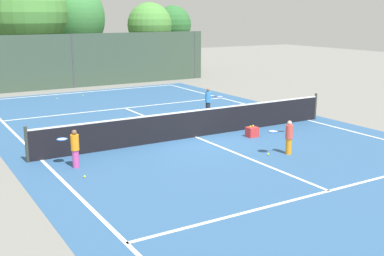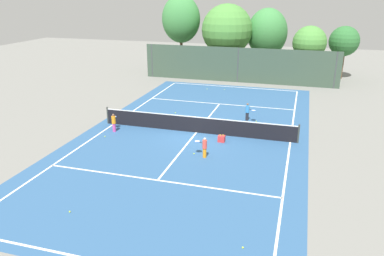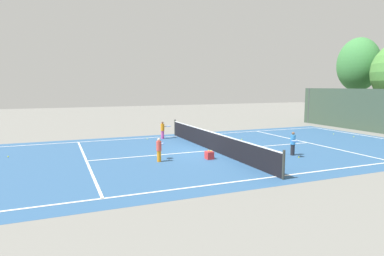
{
  "view_description": "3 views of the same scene",
  "coord_description": "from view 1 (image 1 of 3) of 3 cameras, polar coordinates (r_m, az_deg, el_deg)",
  "views": [
    {
      "loc": [
        -8.85,
        -14.41,
        4.33
      ],
      "look_at": [
        -1.14,
        -1.64,
        0.81
      ],
      "focal_mm": 45.27,
      "sensor_mm": 36.0,
      "label": 1
    },
    {
      "loc": [
        5.79,
        -20.57,
        8.02
      ],
      "look_at": [
        0.6,
        -2.99,
        1.39
      ],
      "focal_mm": 35.47,
      "sensor_mm": 36.0,
      "label": 2
    },
    {
      "loc": [
        15.51,
        -7.6,
        3.41
      ],
      "look_at": [
        0.49,
        -1.38,
        1.34
      ],
      "focal_mm": 30.95,
      "sensor_mm": 36.0,
      "label": 3
    }
  ],
  "objects": [
    {
      "name": "tennis_ball_6",
      "position": [
        19.28,
        -10.93,
        0.17
      ],
      "size": [
        0.07,
        0.07,
        0.07
      ],
      "primitive_type": "sphere",
      "color": "#CCE533",
      "rests_on": "ground_plane"
    },
    {
      "name": "court_surface",
      "position": [
        17.46,
        0.43,
        -1.07
      ],
      "size": [
        13.0,
        25.0,
        0.01
      ],
      "color": "#2D5684",
      "rests_on": "ground_plane"
    },
    {
      "name": "tennis_ball_4",
      "position": [
        15.42,
        8.97,
        -3.06
      ],
      "size": [
        0.07,
        0.07,
        0.07
      ],
      "primitive_type": "sphere",
      "color": "#CCE533",
      "rests_on": "ground_plane"
    },
    {
      "name": "player_1",
      "position": [
        14.3,
        -13.71,
        -2.27
      ],
      "size": [
        0.57,
        0.81,
        1.12
      ],
      "color": "#D14799",
      "rests_on": "ground_plane"
    },
    {
      "name": "tennis_ball_8",
      "position": [
        26.22,
        -15.61,
        3.36
      ],
      "size": [
        0.07,
        0.07,
        0.07
      ],
      "primitive_type": "sphere",
      "color": "#CCE533",
      "rests_on": "ground_plane"
    },
    {
      "name": "tree_2",
      "position": [
        35.24,
        -13.54,
        12.51
      ],
      "size": [
        4.01,
        3.94,
        6.49
      ],
      "color": "brown",
      "rests_on": "ground_plane"
    },
    {
      "name": "perimeter_fence",
      "position": [
        29.88,
        -13.87,
        7.66
      ],
      "size": [
        18.0,
        0.12,
        3.2
      ],
      "color": "#384C3D",
      "rests_on": "ground_plane"
    },
    {
      "name": "ball_crate",
      "position": [
        17.58,
        7.08,
        -0.46
      ],
      "size": [
        0.39,
        0.33,
        0.43
      ],
      "color": "red",
      "rests_on": "ground_plane"
    },
    {
      "name": "tennis_ball_7",
      "position": [
        26.88,
        -12.73,
        3.76
      ],
      "size": [
        0.07,
        0.07,
        0.07
      ],
      "primitive_type": "sphere",
      "color": "#CCE533",
      "rests_on": "ground_plane"
    },
    {
      "name": "tree_4",
      "position": [
        37.55,
        -2.29,
        12.03
      ],
      "size": [
        2.81,
        2.81,
        4.98
      ],
      "color": "brown",
      "rests_on": "ground_plane"
    },
    {
      "name": "tennis_ball_1",
      "position": [
        21.62,
        3.48,
        1.8
      ],
      "size": [
        0.07,
        0.07,
        0.07
      ],
      "primitive_type": "sphere",
      "color": "#CCE533",
      "rests_on": "ground_plane"
    },
    {
      "name": "player_0",
      "position": [
        21.27,
        1.98,
        3.21
      ],
      "size": [
        0.79,
        0.65,
        1.17
      ],
      "color": "#232328",
      "rests_on": "ground_plane"
    },
    {
      "name": "tennis_net",
      "position": [
        17.34,
        0.43,
        0.56
      ],
      "size": [
        11.9,
        0.1,
        1.1
      ],
      "color": "#333833",
      "rests_on": "ground_plane"
    },
    {
      "name": "ground_plane",
      "position": [
        17.46,
        0.43,
        -1.07
      ],
      "size": [
        80.0,
        80.0,
        0.0
      ],
      "primitive_type": "plane",
      "color": "slate"
    },
    {
      "name": "tree_1",
      "position": [
        32.38,
        -18.94,
        12.76
      ],
      "size": [
        4.98,
        4.98,
        6.93
      ],
      "color": "brown",
      "rests_on": "ground_plane"
    },
    {
      "name": "player_2",
      "position": [
        15.51,
        11.22,
        -1.0
      ],
      "size": [
        0.8,
        0.57,
        1.08
      ],
      "color": "orange",
      "rests_on": "ground_plane"
    },
    {
      "name": "tennis_ball_2",
      "position": [
        17.79,
        -0.51,
        -0.69
      ],
      "size": [
        0.07,
        0.07,
        0.07
      ],
      "primitive_type": "sphere",
      "color": "#CCE533",
      "rests_on": "ground_plane"
    },
    {
      "name": "tree_3",
      "position": [
        33.94,
        -5.01,
        11.96
      ],
      "size": [
        3.05,
        3.05,
        5.12
      ],
      "color": "brown",
      "rests_on": "ground_plane"
    },
    {
      "name": "tennis_ball_0",
      "position": [
        13.49,
        -12.54,
        -5.62
      ],
      "size": [
        0.07,
        0.07,
        0.07
      ],
      "primitive_type": "sphere",
      "color": "#CCE533",
      "rests_on": "ground_plane"
    }
  ]
}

